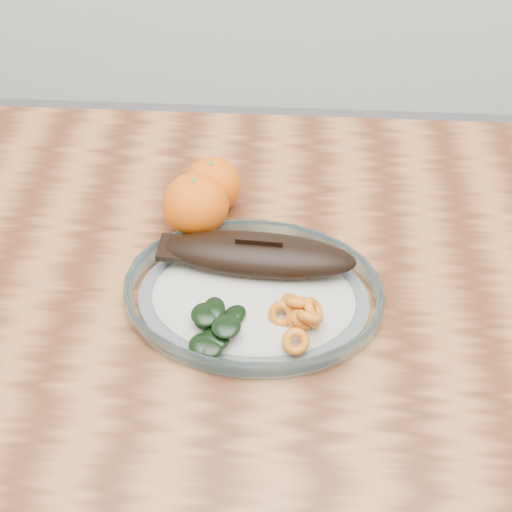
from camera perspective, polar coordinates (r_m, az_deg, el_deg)
name	(u,v)px	position (r m, az deg, el deg)	size (l,w,h in m)	color
dining_table	(236,342)	(0.91, -1.80, -7.66)	(1.20, 0.80, 0.75)	#582B14
plated_meal	(254,291)	(0.81, -0.20, -3.11)	(0.61, 0.60, 0.08)	white
orange_left	(196,205)	(0.88, -5.37, 4.55)	(0.09, 0.09, 0.09)	#F03C04
orange_right	(212,185)	(0.92, -3.90, 6.32)	(0.08, 0.08, 0.08)	#F03C04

